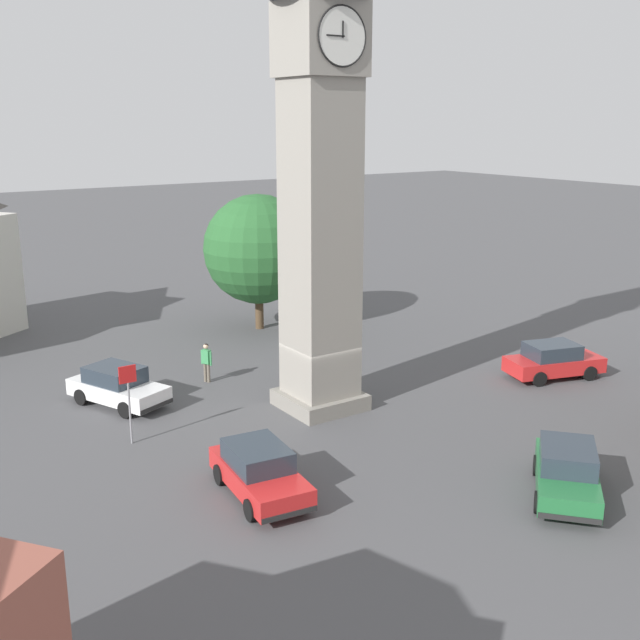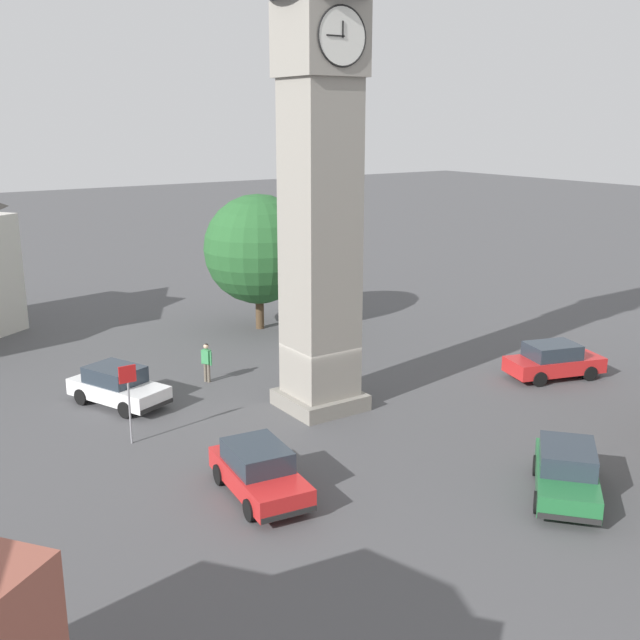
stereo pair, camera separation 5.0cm
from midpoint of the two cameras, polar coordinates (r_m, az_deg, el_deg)
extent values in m
plane|color=#4C4C4F|center=(29.84, -0.05, -6.48)|extent=(200.00, 200.00, 0.00)
cube|color=gray|center=(29.73, -0.05, -5.94)|extent=(2.84, 2.84, 0.60)
cube|color=gray|center=(28.16, -0.05, 5.74)|extent=(2.27, 2.27, 11.59)
cube|color=gray|center=(27.93, -0.05, 20.16)|extent=(2.54, 2.54, 2.50)
cylinder|color=white|center=(26.87, 1.60, 20.37)|extent=(1.91, 0.04, 1.91)
torus|color=black|center=(26.86, 1.62, 20.37)|extent=(1.97, 0.06, 1.97)
cube|color=black|center=(26.85, 1.66, 20.82)|extent=(0.05, 0.02, 0.53)
cube|color=black|center=(26.67, 1.12, 20.41)|extent=(0.73, 0.02, 0.04)
cylinder|color=white|center=(29.01, -1.59, 19.96)|extent=(1.91, 0.04, 1.91)
torus|color=black|center=(29.02, -1.60, 19.95)|extent=(1.97, 0.06, 1.97)
cube|color=red|center=(34.43, 16.98, -3.17)|extent=(4.41, 2.80, 0.64)
cube|color=#28333D|center=(34.16, 16.85, -2.21)|extent=(2.46, 2.10, 0.64)
cylinder|color=black|center=(35.81, 17.87, -3.00)|extent=(0.68, 0.39, 0.64)
cylinder|color=black|center=(34.59, 19.38, -3.75)|extent=(0.68, 0.39, 0.64)
cylinder|color=black|center=(34.48, 14.51, -3.43)|extent=(0.68, 0.39, 0.64)
cylinder|color=black|center=(33.22, 15.96, -4.24)|extent=(0.68, 0.39, 0.64)
cube|color=black|center=(35.64, 19.65, -3.15)|extent=(0.59, 1.63, 0.16)
cube|color=white|center=(30.86, -14.81, -5.09)|extent=(3.13, 4.44, 0.64)
cube|color=#28333D|center=(30.76, -15.08, -3.95)|extent=(2.24, 2.54, 0.64)
cylinder|color=black|center=(30.60, -12.12, -5.63)|extent=(0.45, 0.68, 0.64)
cylinder|color=black|center=(29.58, -14.33, -6.49)|extent=(0.45, 0.68, 0.64)
cylinder|color=black|center=(32.32, -15.19, -4.71)|extent=(0.45, 0.68, 0.64)
cylinder|color=black|center=(31.36, -17.38, -5.48)|extent=(0.45, 0.68, 0.64)
cube|color=black|center=(29.52, -12.14, -6.29)|extent=(1.59, 0.75, 0.16)
cube|color=#236B38|center=(24.09, 17.81, -11.11)|extent=(4.20, 3.99, 0.64)
cube|color=#28333D|center=(23.97, 17.91, -9.62)|extent=(2.61, 2.56, 0.64)
cylinder|color=black|center=(23.18, 19.93, -13.11)|extent=(0.63, 0.59, 0.64)
cylinder|color=black|center=(23.05, 15.88, -12.92)|extent=(0.63, 0.59, 0.64)
cylinder|color=black|center=(25.38, 19.46, -10.56)|extent=(0.63, 0.59, 0.64)
cylinder|color=black|center=(25.27, 15.79, -10.37)|extent=(0.63, 0.59, 0.64)
cube|color=black|center=(22.38, 18.02, -13.84)|extent=(1.19, 1.33, 0.16)
cube|color=red|center=(23.08, -4.56, -11.58)|extent=(2.16, 4.27, 0.64)
cube|color=#28333D|center=(22.94, -4.74, -10.04)|extent=(1.79, 2.27, 0.64)
cylinder|color=black|center=(22.50, -1.36, -13.04)|extent=(0.29, 0.66, 0.64)
cylinder|color=black|center=(21.93, -5.23, -13.89)|extent=(0.29, 0.66, 0.64)
cylinder|color=black|center=(24.50, -3.94, -10.63)|extent=(0.29, 0.66, 0.64)
cylinder|color=black|center=(23.98, -7.51, -11.33)|extent=(0.29, 0.66, 0.64)
cube|color=black|center=(21.54, -2.38, -14.25)|extent=(1.67, 0.31, 0.16)
cylinder|color=#706656|center=(32.73, -8.34, -3.92)|extent=(0.13, 0.13, 0.82)
cylinder|color=#706656|center=(32.84, -8.58, -3.87)|extent=(0.13, 0.13, 0.82)
cube|color=#3F9959|center=(32.56, -8.51, -2.71)|extent=(0.35, 0.42, 0.60)
cylinder|color=#3F9959|center=(32.44, -8.18, -2.86)|extent=(0.09, 0.09, 0.60)
cylinder|color=#3F9959|center=(32.72, -8.82, -2.73)|extent=(0.09, 0.09, 0.60)
sphere|color=beige|center=(32.43, -8.54, -1.95)|extent=(0.22, 0.22, 0.22)
sphere|color=black|center=(32.43, -8.53, -1.92)|extent=(0.20, 0.20, 0.20)
cylinder|color=brown|center=(40.60, -4.58, 0.94)|extent=(0.44, 0.44, 2.27)
sphere|color=#28602D|center=(39.97, -4.67, 5.29)|extent=(5.68, 5.68, 5.68)
cylinder|color=gray|center=(27.03, -14.01, -6.75)|extent=(0.07, 0.07, 2.20)
cube|color=red|center=(26.56, -14.20, -3.94)|extent=(0.60, 0.04, 0.60)
camera|label=1|loc=(0.03, -90.05, -0.01)|focal=42.98mm
camera|label=2|loc=(0.03, 89.95, 0.01)|focal=42.98mm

